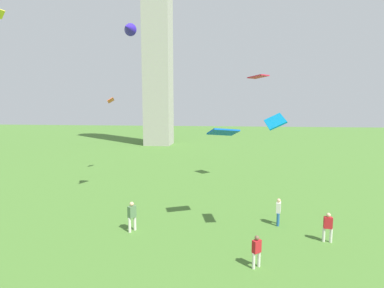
# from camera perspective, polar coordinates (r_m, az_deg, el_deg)

# --- Properties ---
(monument_obelisk) EXTENTS (5.19, 5.19, 51.72)m
(monument_obelisk) POSITION_cam_1_polar(r_m,az_deg,el_deg) (61.98, -6.92, 24.37)
(monument_obelisk) COLOR #A8A399
(monument_obelisk) RESTS_ON ground_plane
(person_0) EXTENTS (0.48, 0.55, 1.84)m
(person_0) POSITION_cam_1_polar(r_m,az_deg,el_deg) (18.23, -11.85, -13.59)
(person_0) COLOR silver
(person_0) RESTS_ON ground_plane
(person_1) EXTENTS (0.47, 0.45, 1.58)m
(person_1) POSITION_cam_1_polar(r_m,az_deg,el_deg) (14.56, 12.72, -19.81)
(person_1) COLOR silver
(person_1) RESTS_ON ground_plane
(person_3) EXTENTS (0.36, 0.53, 1.74)m
(person_3) POSITION_cam_1_polar(r_m,az_deg,el_deg) (19.56, 16.81, -12.47)
(person_3) COLOR #235693
(person_3) RESTS_ON ground_plane
(person_4) EXTENTS (0.52, 0.30, 1.69)m
(person_4) POSITION_cam_1_polar(r_m,az_deg,el_deg) (18.22, 25.41, -14.46)
(person_4) COLOR silver
(person_4) RESTS_ON ground_plane
(kite_flying_0) EXTENTS (0.99, 1.41, 1.02)m
(kite_flying_0) POSITION_cam_1_polar(r_m,az_deg,el_deg) (22.84, -12.65, 21.61)
(kite_flying_0) COLOR #311CB2
(kite_flying_1) EXTENTS (2.08, 2.09, 0.24)m
(kite_flying_1) POSITION_cam_1_polar(r_m,az_deg,el_deg) (28.77, 13.02, 12.93)
(kite_flying_1) COLOR red
(kite_flying_2) EXTENTS (2.08, 1.79, 0.61)m
(kite_flying_2) POSITION_cam_1_polar(r_m,az_deg,el_deg) (17.74, 6.22, 2.36)
(kite_flying_2) COLOR #084EB9
(kite_flying_4) EXTENTS (0.87, 1.26, 0.70)m
(kite_flying_4) POSITION_cam_1_polar(r_m,az_deg,el_deg) (33.78, -15.86, 8.36)
(kite_flying_4) COLOR #E95331
(kite_flying_5) EXTENTS (1.05, 1.38, 0.92)m
(kite_flying_5) POSITION_cam_1_polar(r_m,az_deg,el_deg) (16.07, 16.20, 4.34)
(kite_flying_5) COLOR #057EBA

